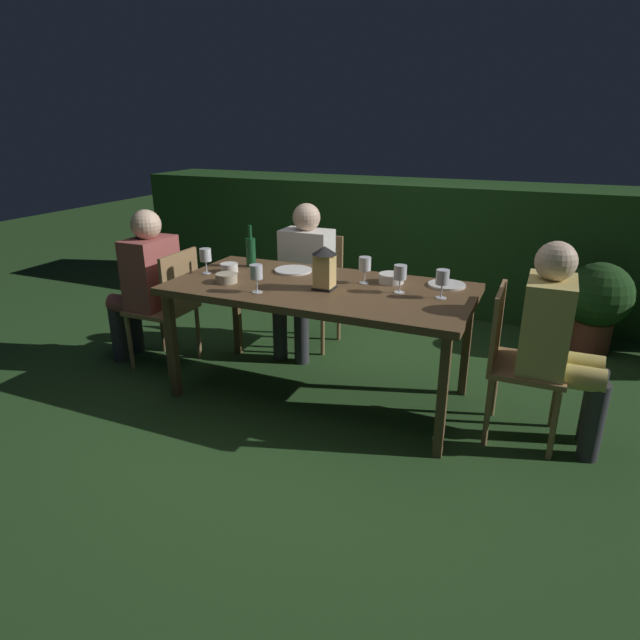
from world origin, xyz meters
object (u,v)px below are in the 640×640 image
(chair_side_right_a, at_px, (314,285))
(plate_b, at_px, (447,285))
(wine_glass_d, at_px, (400,274))
(person_in_rust, at_px, (145,280))
(wine_glass_e, at_px, (256,273))
(chair_head_far, at_px, (515,357))
(bowl_salad, at_px, (391,278))
(wine_glass_c, at_px, (365,265))
(person_in_cream, at_px, (303,272))
(lantern_centerpiece, at_px, (324,265))
(person_in_mustard, at_px, (557,337))
(dining_table, at_px, (320,294))
(wine_glass_b, at_px, (442,279))
(potted_plant_by_hedge, at_px, (598,301))
(wine_glass_a, at_px, (206,256))
(plate_a, at_px, (293,270))
(bowl_olives, at_px, (229,267))
(chair_head_near, at_px, (169,303))
(bowl_bread, at_px, (226,278))

(chair_side_right_a, bearing_deg, plate_b, -25.44)
(wine_glass_d, bearing_deg, person_in_rust, -178.40)
(plate_b, bearing_deg, wine_glass_e, -150.12)
(chair_head_far, relative_size, bowl_salad, 5.48)
(chair_head_far, bearing_deg, wine_glass_c, 170.38)
(wine_glass_c, bearing_deg, person_in_cream, 143.01)
(chair_head_far, height_order, lantern_centerpiece, lantern_centerpiece)
(plate_b, bearing_deg, person_in_mustard, -25.00)
(dining_table, bearing_deg, wine_glass_d, 6.09)
(person_in_cream, xyz_separation_m, person_in_mustard, (1.80, -0.66, 0.00))
(wine_glass_b, bearing_deg, chair_head_far, -5.86)
(wine_glass_b, bearing_deg, lantern_centerpiece, -171.89)
(dining_table, relative_size, chair_head_far, 2.16)
(dining_table, distance_m, bowl_salad, 0.46)
(potted_plant_by_hedge, bearing_deg, wine_glass_a, -147.81)
(dining_table, bearing_deg, potted_plant_by_hedge, 42.45)
(plate_a, distance_m, bowl_olives, 0.43)
(chair_head_near, height_order, bowl_salad, chair_head_near)
(chair_side_right_a, xyz_separation_m, bowl_olives, (-0.27, -0.80, 0.31))
(dining_table, height_order, wine_glass_b, wine_glass_b)
(plate_a, xyz_separation_m, bowl_salad, (0.69, 0.00, 0.02))
(person_in_rust, xyz_separation_m, wine_glass_d, (1.87, 0.05, 0.24))
(chair_head_far, bearing_deg, bowl_bread, -174.47)
(dining_table, bearing_deg, chair_side_right_a, 116.36)
(bowl_olives, bearing_deg, chair_head_near, -173.60)
(bowl_bread, bearing_deg, potted_plant_by_hedge, 37.16)
(wine_glass_b, bearing_deg, wine_glass_d, 178.43)
(wine_glass_d, bearing_deg, lantern_centerpiece, -166.57)
(person_in_cream, xyz_separation_m, bowl_salad, (0.81, -0.42, 0.15))
(person_in_cream, relative_size, plate_a, 4.53)
(person_in_rust, bearing_deg, wine_glass_c, 5.69)
(person_in_mustard, height_order, plate_b, person_in_mustard)
(chair_head_far, height_order, bowl_bread, chair_head_far)
(chair_head_near, distance_m, person_in_rust, 0.25)
(person_in_mustard, distance_m, bowl_olives, 2.08)
(dining_table, height_order, wine_glass_a, wine_glass_a)
(chair_side_right_a, bearing_deg, plate_a, -78.93)
(chair_head_near, relative_size, wine_glass_e, 5.15)
(wine_glass_d, relative_size, bowl_olives, 1.43)
(wine_glass_d, bearing_deg, potted_plant_by_hedge, 51.34)
(person_in_mustard, distance_m, wine_glass_e, 1.71)
(chair_head_near, height_order, lantern_centerpiece, lantern_centerpiece)
(chair_head_near, bearing_deg, person_in_mustard, 0.00)
(lantern_centerpiece, relative_size, wine_glass_b, 1.57)
(plate_a, height_order, bowl_olives, bowl_olives)
(person_in_mustard, xyz_separation_m, bowl_bread, (-1.95, -0.17, 0.15))
(dining_table, distance_m, bowl_olives, 0.70)
(person_in_rust, xyz_separation_m, wine_glass_c, (1.62, 0.16, 0.24))
(lantern_centerpiece, xyz_separation_m, bowl_olives, (-0.75, 0.11, -0.12))
(wine_glass_e, height_order, plate_a, wine_glass_e)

